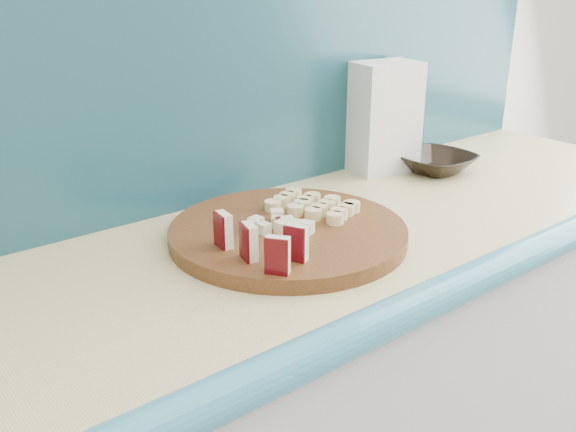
% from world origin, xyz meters
% --- Properties ---
extents(backsplash, '(2.20, 0.02, 0.50)m').
position_xyz_m(backsplash, '(0.10, 1.79, 1.16)').
color(backsplash, teal).
rests_on(backsplash, kitchen_counter).
extents(cutting_board, '(0.56, 0.56, 0.03)m').
position_xyz_m(cutting_board, '(0.13, 1.52, 0.92)').
color(cutting_board, '#41230D').
rests_on(cutting_board, kitchen_counter).
extents(apple_wedges, '(0.09, 0.18, 0.06)m').
position_xyz_m(apple_wedges, '(0.00, 1.43, 0.97)').
color(apple_wedges, beige).
rests_on(apple_wedges, cutting_board).
extents(apple_chunks, '(0.07, 0.07, 0.02)m').
position_xyz_m(apple_chunks, '(0.10, 1.51, 0.95)').
color(apple_chunks, beige).
rests_on(apple_chunks, cutting_board).
extents(banana_slices, '(0.15, 0.18, 0.02)m').
position_xyz_m(banana_slices, '(0.22, 1.55, 0.95)').
color(banana_slices, '#D7C283').
rests_on(banana_slices, cutting_board).
extents(brown_bowl, '(0.19, 0.19, 0.05)m').
position_xyz_m(brown_bowl, '(0.68, 1.62, 0.93)').
color(brown_bowl, black).
rests_on(brown_bowl, kitchen_counter).
extents(flour_bag, '(0.17, 0.14, 0.27)m').
position_xyz_m(flour_bag, '(0.59, 1.71, 1.04)').
color(flour_bag, silver).
rests_on(flour_bag, kitchen_counter).
extents(banana_peel, '(0.22, 0.18, 0.01)m').
position_xyz_m(banana_peel, '(0.16, 1.67, 0.91)').
color(banana_peel, '#B19A22').
rests_on(banana_peel, kitchen_counter).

